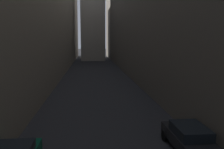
{
  "coord_description": "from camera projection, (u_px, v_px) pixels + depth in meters",
  "views": [
    {
      "loc": [
        -0.93,
        9.58,
        6.07
      ],
      "look_at": [
        0.0,
        19.69,
        4.61
      ],
      "focal_mm": 38.15,
      "sensor_mm": 36.0,
      "label": 1
    }
  ],
  "objects": [
    {
      "name": "ground_plane",
      "position": [
        96.0,
        78.0,
        38.82
      ],
      "size": [
        264.0,
        264.0,
        0.0
      ],
      "primitive_type": "plane",
      "color": "#232326"
    },
    {
      "name": "building_block_left",
      "position": [
        28.0,
        8.0,
        38.2
      ],
      "size": [
        10.66,
        108.0,
        22.35
      ],
      "primitive_type": "cube",
      "color": "#756B5B",
      "rests_on": "ground"
    },
    {
      "name": "building_block_right",
      "position": [
        159.0,
        10.0,
        40.16
      ],
      "size": [
        10.41,
        108.0,
        22.42
      ],
      "primitive_type": "cube",
      "color": "#60594F",
      "rests_on": "ground"
    },
    {
      "name": "parked_car_right_far",
      "position": [
        189.0,
        138.0,
        12.94
      ],
      "size": [
        1.99,
        4.49,
        1.51
      ],
      "rotation": [
        0.0,
        0.0,
        1.57
      ],
      "color": "black",
      "rests_on": "ground"
    }
  ]
}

